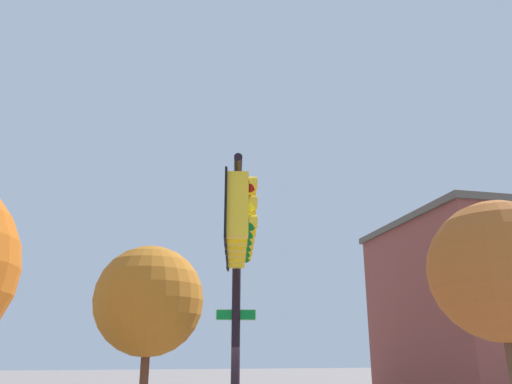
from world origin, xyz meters
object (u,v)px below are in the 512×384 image
(tree_far, at_px, (500,271))
(brick_building, at_px, (474,310))
(tree_mid, at_px, (149,301))
(signal_pole_assembly, at_px, (238,246))

(tree_far, bearing_deg, brick_building, 146.90)
(tree_mid, distance_m, brick_building, 14.59)
(tree_mid, relative_size, tree_far, 1.21)
(brick_building, bearing_deg, tree_mid, -91.44)
(signal_pole_assembly, bearing_deg, brick_building, 129.83)
(signal_pole_assembly, distance_m, tree_far, 5.35)
(signal_pole_assembly, xyz_separation_m, brick_building, (-10.79, 12.94, -0.30))
(signal_pole_assembly, height_order, tree_mid, tree_mid)
(signal_pole_assembly, height_order, tree_far, signal_pole_assembly)
(tree_far, xyz_separation_m, brick_building, (-11.82, 7.70, 0.20))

